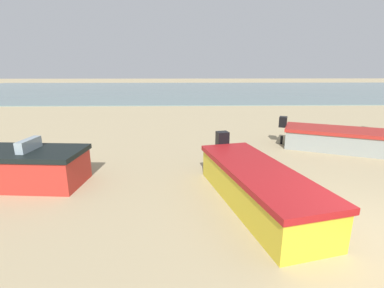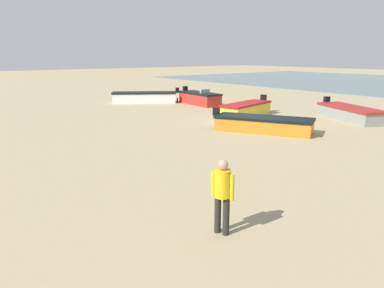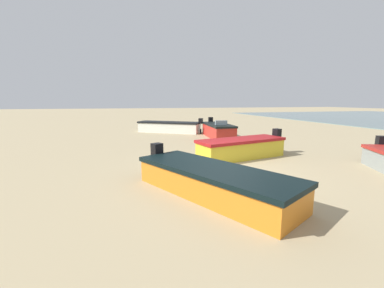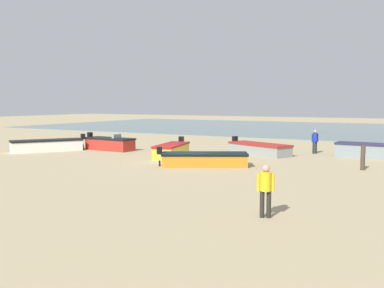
# 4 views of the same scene
# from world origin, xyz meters

# --- Properties ---
(ground_plane) EXTENTS (160.00, 160.00, 0.00)m
(ground_plane) POSITION_xyz_m (0.00, 0.00, 0.00)
(ground_plane) COLOR tan
(tidal_water) EXTENTS (80.00, 36.00, 0.06)m
(tidal_water) POSITION_xyz_m (0.00, -36.00, 0.03)
(tidal_water) COLOR slate
(tidal_water) RESTS_ON ground
(boat_grey_0) EXTENTS (4.81, 3.28, 1.08)m
(boat_grey_0) POSITION_xyz_m (-2.44, -5.59, 0.39)
(boat_grey_0) COLOR gray
(boat_grey_0) RESTS_ON ground
(boat_grey_1) EXTENTS (5.23, 1.65, 1.26)m
(boat_grey_1) POSITION_xyz_m (-9.58, -7.12, 0.48)
(boat_grey_1) COLOR gray
(boat_grey_1) RESTS_ON ground
(boat_white_2) EXTENTS (3.72, 4.84, 1.17)m
(boat_white_2) POSITION_xyz_m (11.42, -0.05, 0.43)
(boat_white_2) COLOR white
(boat_white_2) RESTS_ON ground
(boat_yellow_3) EXTENTS (2.20, 4.30, 1.16)m
(boat_yellow_3) POSITION_xyz_m (1.98, -1.65, 0.43)
(boat_yellow_3) COLOR gold
(boat_yellow_3) RESTS_ON ground
(boat_red_5) EXTENTS (4.18, 1.67, 1.23)m
(boat_red_5) POSITION_xyz_m (8.04, -2.84, 0.47)
(boat_red_5) COLOR #B62A22
(boat_red_5) RESTS_ON ground
(boat_orange_6) EXTENTS (4.82, 3.56, 1.06)m
(boat_orange_6) POSITION_xyz_m (-1.77, 1.02, 0.38)
(boat_orange_6) COLOR orange
(boat_orange_6) RESTS_ON ground
(mooring_post_near_water) EXTENTS (0.23, 0.23, 1.28)m
(mooring_post_near_water) POSITION_xyz_m (-9.51, -1.79, 0.64)
(mooring_post_near_water) COLOR #44362B
(mooring_post_near_water) RESTS_ON ground
(beach_walker_foreground) EXTENTS (0.53, 0.43, 1.62)m
(beach_walker_foreground) POSITION_xyz_m (-8.38, 9.64, 0.95)
(beach_walker_foreground) COLOR #272520
(beach_walker_foreground) RESTS_ON ground
(beach_walker_distant) EXTENTS (0.48, 0.48, 1.62)m
(beach_walker_distant) POSITION_xyz_m (-5.55, -7.94, 0.95)
(beach_walker_distant) COLOR #1F2528
(beach_walker_distant) RESTS_ON ground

